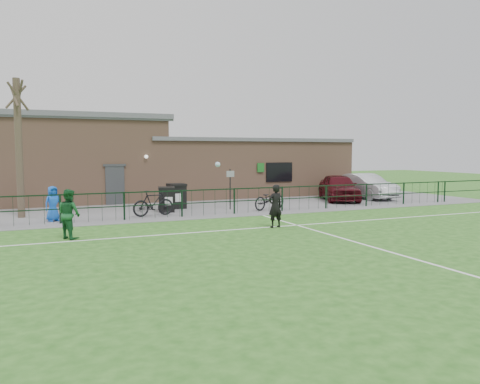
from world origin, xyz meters
name	(u,v)px	position (x,y,z in m)	size (l,w,h in m)	color
ground	(306,249)	(0.00, 0.00, 0.00)	(90.00, 90.00, 0.00)	#255A1A
paving_strip	(180,203)	(0.00, 13.50, 0.01)	(34.00, 13.00, 0.02)	slate
pitch_line_touch	(216,216)	(0.00, 7.80, 0.00)	(28.00, 0.10, 0.01)	white
pitch_line_mid	(250,228)	(0.00, 4.00, 0.00)	(28.00, 0.10, 0.01)	white
pitch_line_perp	(361,244)	(2.00, 0.00, 0.00)	(0.10, 16.00, 0.01)	white
perimeter_fence	(214,202)	(0.00, 8.00, 0.60)	(28.00, 0.10, 1.20)	black
bare_tree	(19,149)	(-8.00, 10.50, 3.00)	(0.30, 0.30, 6.00)	#423528
wheelie_bin_left	(167,200)	(-1.69, 9.96, 0.57)	(0.72, 0.82, 1.09)	black
wheelie_bin_right	(177,197)	(-0.90, 11.04, 0.60)	(0.77, 0.87, 1.16)	black
sign_post	(230,189)	(1.42, 9.55, 1.02)	(0.06, 0.06, 2.00)	black
car_maroon	(339,187)	(8.85, 10.96, 0.80)	(1.83, 4.55, 1.55)	#470C14
car_silver	(366,186)	(11.11, 11.39, 0.77)	(1.59, 4.56, 1.50)	#B8BBC1
bicycle_d	(153,203)	(-2.61, 8.70, 0.59)	(0.54, 1.91, 1.15)	black
bicycle_e	(269,199)	(3.16, 8.69, 0.55)	(0.71, 2.03, 1.07)	black
spectator_child	(53,204)	(-6.75, 8.78, 0.75)	(0.71, 0.46, 1.45)	blue
goalkeeper_kick	(274,205)	(0.93, 3.94, 0.86)	(1.69, 3.18, 2.45)	black
outfield_player	(69,214)	(-6.36, 4.53, 0.83)	(0.81, 0.63, 1.66)	#175227
ball_ground	(68,224)	(-6.28, 7.22, 0.11)	(0.22, 0.22, 0.22)	white
clubhouse	(152,162)	(-0.88, 16.50, 2.22)	(24.25, 5.40, 4.96)	#A2765A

